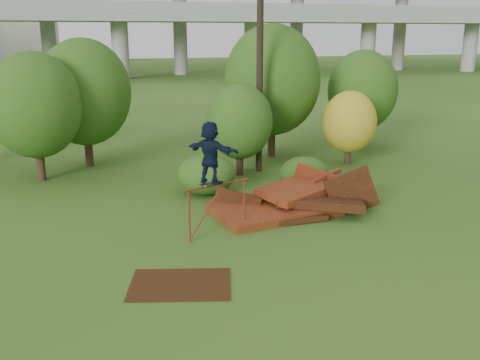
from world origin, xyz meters
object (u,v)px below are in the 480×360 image
object	(u,v)px
scrap_pile	(290,203)
flat_plate	(180,284)
utility_pole	(260,62)
skater	(210,152)

from	to	relation	value
scrap_pile	flat_plate	xyz separation A→B (m)	(-4.57, -4.33, -0.32)
scrap_pile	utility_pole	bearing A→B (deg)	82.53
utility_pole	scrap_pile	bearing A→B (deg)	-97.47
utility_pole	skater	bearing A→B (deg)	-118.51
skater	flat_plate	distance (m)	4.17
flat_plate	scrap_pile	bearing A→B (deg)	43.46
flat_plate	skater	bearing A→B (deg)	63.23
scrap_pile	skater	size ratio (longest dim) A/B	3.19
scrap_pile	flat_plate	size ratio (longest dim) A/B	2.39
scrap_pile	skater	xyz separation A→B (m)	(-3.09, -1.39, 2.24)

